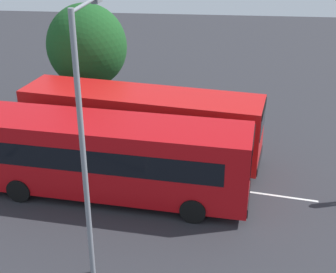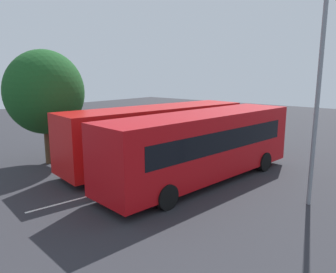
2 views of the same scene
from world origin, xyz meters
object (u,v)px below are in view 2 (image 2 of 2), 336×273
at_px(bus_center_left, 158,133).
at_px(pedestrian, 275,133).
at_px(bus_far_left, 203,144).
at_px(street_lamp, 312,79).
at_px(depot_tree, 45,92).

distance_m(bus_center_left, pedestrian, 9.05).
bearing_deg(bus_far_left, street_lamp, -80.05).
distance_m(bus_center_left, depot_tree, 6.48).
xyz_separation_m(bus_center_left, depot_tree, (-3.68, 4.87, 2.17)).
bearing_deg(street_lamp, depot_tree, 16.55).
xyz_separation_m(pedestrian, street_lamp, (-8.80, -4.76, 3.82)).
bearing_deg(pedestrian, bus_far_left, -26.43).
bearing_deg(depot_tree, street_lamp, -75.24).
xyz_separation_m(bus_far_left, depot_tree, (-3.03, 8.26, 2.17)).
distance_m(street_lamp, depot_tree, 13.17).
bearing_deg(bus_far_left, bus_center_left, 84.97).
height_order(street_lamp, depot_tree, street_lamp).
xyz_separation_m(bus_far_left, street_lamp, (0.32, -4.44, 3.00)).
xyz_separation_m(bus_far_left, pedestrian, (9.12, 0.32, -0.82)).
distance_m(pedestrian, street_lamp, 10.71).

